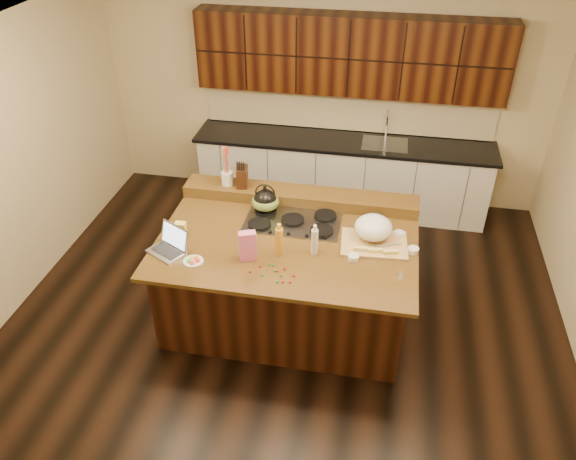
# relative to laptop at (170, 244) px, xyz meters

# --- Properties ---
(room) EXTENTS (5.52, 5.02, 2.72)m
(room) POSITION_rel_laptop_xyz_m (1.00, 0.35, 0.37)
(room) COLOR black
(room) RESTS_ON ground
(island) EXTENTS (2.40, 1.60, 0.92)m
(island) POSITION_rel_laptop_xyz_m (1.00, 0.35, -0.52)
(island) COLOR black
(island) RESTS_ON ground
(back_ledge) EXTENTS (2.40, 0.30, 0.12)m
(back_ledge) POSITION_rel_laptop_xyz_m (1.00, 1.05, -0.00)
(back_ledge) COLOR black
(back_ledge) RESTS_ON island
(cooktop) EXTENTS (0.92, 0.52, 0.05)m
(cooktop) POSITION_rel_laptop_xyz_m (1.00, 0.65, -0.05)
(cooktop) COLOR gray
(cooktop) RESTS_ON island
(back_counter) EXTENTS (3.70, 0.66, 2.40)m
(back_counter) POSITION_rel_laptop_xyz_m (1.31, 2.57, 0.00)
(back_counter) COLOR silver
(back_counter) RESTS_ON ground
(kettle) EXTENTS (0.24, 0.24, 0.21)m
(kettle) POSITION_rel_laptop_xyz_m (0.70, 0.78, 0.09)
(kettle) COLOR black
(kettle) RESTS_ON cooktop
(green_bowl) EXTENTS (0.35, 0.35, 0.15)m
(green_bowl) POSITION_rel_laptop_xyz_m (0.70, 0.78, 0.06)
(green_bowl) COLOR #5C732E
(green_bowl) RESTS_ON cooktop
(laptop) EXTENTS (0.41, 0.38, 0.23)m
(laptop) POSITION_rel_laptop_xyz_m (0.00, 0.00, 0.00)
(laptop) COLOR #B7B7BC
(laptop) RESTS_ON island
(oil_bottle) EXTENTS (0.08, 0.08, 0.27)m
(oil_bottle) POSITION_rel_laptop_xyz_m (0.98, 0.12, 0.07)
(oil_bottle) COLOR orange
(oil_bottle) RESTS_ON island
(vinegar_bottle) EXTENTS (0.08, 0.08, 0.25)m
(vinegar_bottle) POSITION_rel_laptop_xyz_m (1.28, 0.19, 0.06)
(vinegar_bottle) COLOR silver
(vinegar_bottle) RESTS_ON island
(wooden_tray) EXTENTS (0.63, 0.50, 0.24)m
(wooden_tray) POSITION_rel_laptop_xyz_m (1.79, 0.48, 0.05)
(wooden_tray) COLOR tan
(wooden_tray) RESTS_ON island
(ramekin_a) EXTENTS (0.13, 0.13, 0.04)m
(ramekin_a) POSITION_rel_laptop_xyz_m (1.64, 0.16, -0.04)
(ramekin_a) COLOR white
(ramekin_a) RESTS_ON island
(ramekin_b) EXTENTS (0.13, 0.13, 0.04)m
(ramekin_b) POSITION_rel_laptop_xyz_m (2.02, 0.60, -0.04)
(ramekin_b) COLOR white
(ramekin_b) RESTS_ON island
(ramekin_c) EXTENTS (0.12, 0.12, 0.04)m
(ramekin_c) POSITION_rel_laptop_xyz_m (2.15, 0.37, -0.04)
(ramekin_c) COLOR white
(ramekin_c) RESTS_ON island
(strainer_bowl) EXTENTS (0.30, 0.30, 0.09)m
(strainer_bowl) POSITION_rel_laptop_xyz_m (1.79, 0.70, -0.02)
(strainer_bowl) COLOR #996B3F
(strainer_bowl) RESTS_ON island
(kitchen_timer) EXTENTS (0.09, 0.09, 0.07)m
(kitchen_timer) POSITION_rel_laptop_xyz_m (2.05, 0.01, -0.03)
(kitchen_timer) COLOR silver
(kitchen_timer) RESTS_ON island
(pink_bag) EXTENTS (0.17, 0.13, 0.28)m
(pink_bag) POSITION_rel_laptop_xyz_m (0.72, 0.01, 0.08)
(pink_bag) COLOR pink
(pink_bag) RESTS_ON island
(candy_plate) EXTENTS (0.20, 0.20, 0.01)m
(candy_plate) POSITION_rel_laptop_xyz_m (0.26, -0.13, -0.06)
(candy_plate) COLOR white
(candy_plate) RESTS_ON island
(package_box) EXTENTS (0.10, 0.07, 0.14)m
(package_box) POSITION_rel_laptop_xyz_m (0.02, 0.23, 0.01)
(package_box) COLOR #F9E657
(package_box) RESTS_ON island
(utensil_crock) EXTENTS (0.13, 0.13, 0.14)m
(utensil_crock) POSITION_rel_laptop_xyz_m (0.24, 1.05, 0.13)
(utensil_crock) COLOR white
(utensil_crock) RESTS_ON back_ledge
(knife_block) EXTENTS (0.13, 0.19, 0.21)m
(knife_block) POSITION_rel_laptop_xyz_m (0.41, 1.05, 0.16)
(knife_block) COLOR black
(knife_block) RESTS_ON back_ledge
(gumdrop_0) EXTENTS (0.02, 0.02, 0.02)m
(gumdrop_0) POSITION_rel_laptop_xyz_m (0.85, -0.10, -0.05)
(gumdrop_0) COLOR red
(gumdrop_0) RESTS_ON island
(gumdrop_1) EXTENTS (0.02, 0.02, 0.02)m
(gumdrop_1) POSITION_rel_laptop_xyz_m (0.99, -0.13, -0.05)
(gumdrop_1) COLOR #198C26
(gumdrop_1) RESTS_ON island
(gumdrop_2) EXTENTS (0.02, 0.02, 0.02)m
(gumdrop_2) POSITION_rel_laptop_xyz_m (1.08, -0.26, -0.05)
(gumdrop_2) COLOR red
(gumdrop_2) RESTS_ON island
(gumdrop_3) EXTENTS (0.02, 0.02, 0.02)m
(gumdrop_3) POSITION_rel_laptop_xyz_m (1.04, -0.27, -0.05)
(gumdrop_3) COLOR #198C26
(gumdrop_3) RESTS_ON island
(gumdrop_4) EXTENTS (0.02, 0.02, 0.02)m
(gumdrop_4) POSITION_rel_laptop_xyz_m (0.78, -0.18, -0.05)
(gumdrop_4) COLOR red
(gumdrop_4) RESTS_ON island
(gumdrop_5) EXTENTS (0.02, 0.02, 0.02)m
(gumdrop_5) POSITION_rel_laptop_xyz_m (0.96, -0.06, -0.05)
(gumdrop_5) COLOR #198C26
(gumdrop_5) RESTS_ON island
(gumdrop_6) EXTENTS (0.02, 0.02, 0.02)m
(gumdrop_6) POSITION_rel_laptop_xyz_m (1.01, -0.13, -0.05)
(gumdrop_6) COLOR red
(gumdrop_6) RESTS_ON island
(gumdrop_7) EXTENTS (0.02, 0.02, 0.02)m
(gumdrop_7) POSITION_rel_laptop_xyz_m (0.90, -0.21, -0.05)
(gumdrop_7) COLOR #198C26
(gumdrop_7) RESTS_ON island
(gumdrop_8) EXTENTS (0.02, 0.02, 0.02)m
(gumdrop_8) POSITION_rel_laptop_xyz_m (1.07, -0.09, -0.05)
(gumdrop_8) COLOR red
(gumdrop_8) RESTS_ON island
(gumdrop_9) EXTENTS (0.02, 0.02, 0.02)m
(gumdrop_9) POSITION_rel_laptop_xyz_m (0.93, -0.05, -0.05)
(gumdrop_9) COLOR #198C26
(gumdrop_9) RESTS_ON island
(gumdrop_10) EXTENTS (0.02, 0.02, 0.02)m
(gumdrop_10) POSITION_rel_laptop_xyz_m (1.16, -0.17, -0.05)
(gumdrop_10) COLOR red
(gumdrop_10) RESTS_ON island
(gumdrop_11) EXTENTS (0.02, 0.02, 0.02)m
(gumdrop_11) POSITION_rel_laptop_xyz_m (1.06, -0.18, -0.05)
(gumdrop_11) COLOR #198C26
(gumdrop_11) RESTS_ON island
(gumdrop_12) EXTENTS (0.02, 0.02, 0.02)m
(gumdrop_12) POSITION_rel_laptop_xyz_m (1.15, -0.26, -0.05)
(gumdrop_12) COLOR red
(gumdrop_12) RESTS_ON island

